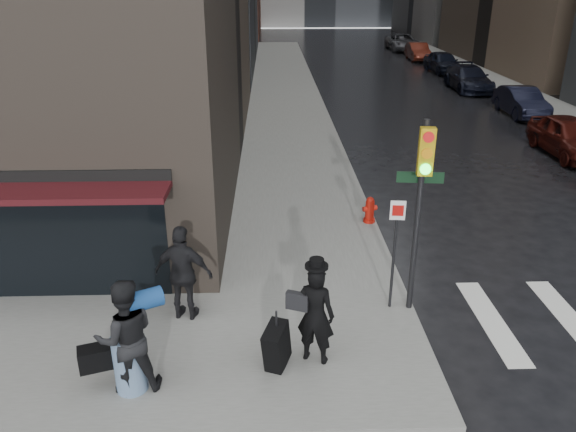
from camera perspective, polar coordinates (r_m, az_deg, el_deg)
name	(u,v)px	position (r m, az deg, el deg)	size (l,w,h in m)	color
ground	(321,355)	(10.54, 3.40, -13.92)	(140.00, 140.00, 0.00)	black
sidewalk_left	(284,86)	(35.94, -0.41, 13.06)	(4.00, 50.00, 0.15)	slate
sidewalk_right	(498,85)	(38.69, 20.51, 12.37)	(3.00, 50.00, 0.15)	slate
man_overcoat	(307,320)	(9.67, 1.99, -10.48)	(1.33, 0.91, 2.02)	black
man_jeans	(126,337)	(9.35, -16.18, -11.70)	(1.45, 1.02, 1.99)	black
man_greycoat	(184,273)	(10.97, -10.55, -5.74)	(1.21, 0.71, 1.94)	black
traffic_light	(419,194)	(10.66, 13.15, 2.23)	(0.97, 0.48, 3.88)	black
fire_hydrant	(370,211)	(15.44, 8.29, 0.52)	(0.42, 0.32, 0.73)	#A9140A
parked_car_1	(569,136)	(24.12, 26.67, 7.23)	(1.75, 4.36, 1.49)	#3E110C
parked_car_2	(521,102)	(30.46, 22.62, 10.67)	(1.45, 4.17, 1.37)	black
parked_car_3	(469,78)	(36.48, 17.87, 13.18)	(2.02, 4.98, 1.44)	black
parked_car_4	(443,62)	(42.95, 15.46, 14.83)	(1.76, 4.38, 1.49)	black
parked_car_5	(418,52)	(49.37, 13.05, 15.97)	(1.46, 4.17, 1.38)	#41150D
parked_car_6	(402,42)	(55.92, 11.53, 16.93)	(2.50, 5.42, 1.51)	#414247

